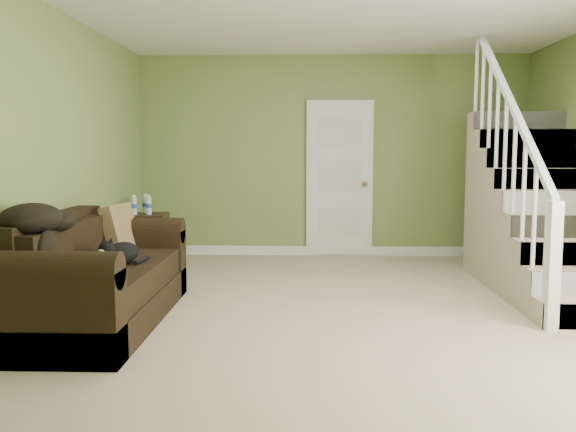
# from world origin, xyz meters

# --- Properties ---
(floor) EXTENTS (5.00, 5.50, 0.01)m
(floor) POSITION_xyz_m (0.00, 0.00, 0.00)
(floor) COLOR tan
(floor) RESTS_ON ground
(ceiling) EXTENTS (5.00, 5.50, 0.01)m
(ceiling) POSITION_xyz_m (0.00, 0.00, 2.60)
(ceiling) COLOR white
(ceiling) RESTS_ON wall_back
(wall_back) EXTENTS (5.00, 0.04, 2.60)m
(wall_back) POSITION_xyz_m (0.00, 2.75, 1.30)
(wall_back) COLOR olive
(wall_back) RESTS_ON floor
(wall_front) EXTENTS (5.00, 0.04, 2.60)m
(wall_front) POSITION_xyz_m (0.00, -2.75, 1.30)
(wall_front) COLOR olive
(wall_front) RESTS_ON floor
(wall_left) EXTENTS (0.04, 5.50, 2.60)m
(wall_left) POSITION_xyz_m (-2.50, 0.00, 1.30)
(wall_left) COLOR olive
(wall_left) RESTS_ON floor
(baseboard_back) EXTENTS (5.00, 0.04, 0.12)m
(baseboard_back) POSITION_xyz_m (0.00, 2.72, 0.06)
(baseboard_back) COLOR white
(baseboard_back) RESTS_ON floor
(baseboard_left) EXTENTS (0.04, 5.50, 0.12)m
(baseboard_left) POSITION_xyz_m (-2.47, 0.00, 0.06)
(baseboard_left) COLOR white
(baseboard_left) RESTS_ON floor
(door) EXTENTS (0.86, 0.12, 2.02)m
(door) POSITION_xyz_m (0.10, 2.71, 1.01)
(door) COLOR white
(door) RESTS_ON floor
(staircase) EXTENTS (1.00, 2.51, 2.82)m
(staircase) POSITION_xyz_m (1.99, 0.97, 0.64)
(staircase) COLOR tan
(staircase) RESTS_ON floor
(sofa) EXTENTS (0.95, 2.19, 0.87)m
(sofa) POSITION_xyz_m (-2.02, -0.52, 0.33)
(sofa) COLOR black
(sofa) RESTS_ON floor
(side_table) EXTENTS (0.57, 0.57, 0.87)m
(side_table) POSITION_xyz_m (-2.23, 1.76, 0.33)
(side_table) COLOR black
(side_table) RESTS_ON floor
(cat) EXTENTS (0.31, 0.52, 0.25)m
(cat) POSITION_xyz_m (-1.79, -0.52, 0.56)
(cat) COLOR black
(cat) RESTS_ON sofa
(banana) EXTENTS (0.16, 0.15, 0.05)m
(banana) POSITION_xyz_m (-1.86, -0.81, 0.49)
(banana) COLOR gold
(banana) RESTS_ON sofa
(throw_pillow) EXTENTS (0.28, 0.48, 0.46)m
(throw_pillow) POSITION_xyz_m (-2.03, 0.25, 0.66)
(throw_pillow) COLOR brown
(throw_pillow) RESTS_ON sofa
(throw_blanket) EXTENTS (0.43, 0.55, 0.22)m
(throw_blanket) POSITION_xyz_m (-2.26, -1.04, 0.90)
(throw_blanket) COLOR black
(throw_blanket) RESTS_ON sofa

